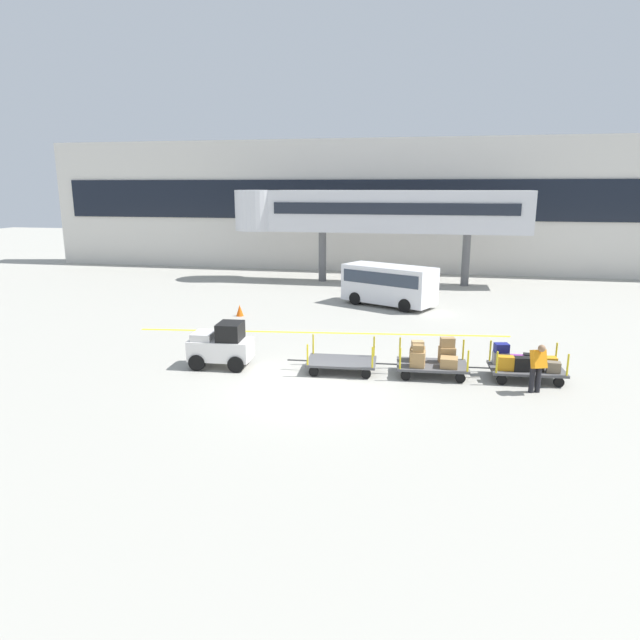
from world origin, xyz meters
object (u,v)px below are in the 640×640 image
object	(u,v)px
baggage_cart_middle	(432,359)
baggage_cart_tail	(524,364)
shuttle_van	(389,282)
baggage_cart_lead	(341,362)
baggage_tug	(221,346)
safety_cone_near	(240,310)
baggage_handler	(538,366)

from	to	relation	value
baggage_cart_middle	baggage_cart_tail	distance (m)	2.92
shuttle_van	baggage_cart_lead	bearing A→B (deg)	-93.54
baggage_cart_lead	shuttle_van	distance (m)	11.23
baggage_tug	safety_cone_near	distance (m)	7.85
baggage_tug	baggage_cart_middle	world-z (taller)	baggage_tug
baggage_cart_lead	baggage_cart_middle	size ratio (longest dim) A/B	1.00
baggage_cart_tail	baggage_handler	xyz separation A→B (m)	(0.19, -1.23, 0.35)
baggage_cart_middle	baggage_handler	world-z (taller)	baggage_handler
baggage_tug	baggage_cart_lead	bearing A→B (deg)	3.72
baggage_cart_tail	baggage_cart_middle	bearing A→B (deg)	-176.28
baggage_cart_tail	shuttle_van	xyz separation A→B (m)	(-5.21, 10.76, 0.72)
baggage_handler	shuttle_van	distance (m)	13.16
shuttle_van	baggage_handler	bearing A→B (deg)	-65.76
safety_cone_near	shuttle_van	bearing A→B (deg)	29.41
shuttle_van	safety_cone_near	world-z (taller)	shuttle_van
baggage_tug	baggage_handler	size ratio (longest dim) A/B	1.39
shuttle_van	baggage_cart_middle	bearing A→B (deg)	-78.15
baggage_handler	shuttle_van	size ratio (longest dim) A/B	0.30
baggage_tug	baggage_cart_tail	bearing A→B (deg)	3.84
baggage_tug	baggage_cart_middle	size ratio (longest dim) A/B	0.71
baggage_cart_tail	safety_cone_near	distance (m)	13.90
baggage_cart_lead	baggage_cart_tail	bearing A→B (deg)	3.92
baggage_cart_lead	baggage_cart_middle	distance (m)	3.01
baggage_handler	safety_cone_near	world-z (taller)	baggage_handler
baggage_cart_tail	safety_cone_near	xyz separation A→B (m)	(-12.06, 6.90, -0.24)
baggage_cart_middle	baggage_handler	xyz separation A→B (m)	(3.10, -1.04, 0.30)
baggage_cart_lead	safety_cone_near	xyz separation A→B (m)	(-6.16, 7.31, -0.07)
baggage_cart_lead	shuttle_van	bearing A→B (deg)	86.46
baggage_cart_lead	baggage_cart_tail	xyz separation A→B (m)	(5.90, 0.40, 0.17)
baggage_cart_tail	baggage_handler	bearing A→B (deg)	-81.27
baggage_tug	baggage_cart_middle	xyz separation A→B (m)	(7.14, 0.49, -0.18)
baggage_cart_tail	baggage_handler	size ratio (longest dim) A/B	1.95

